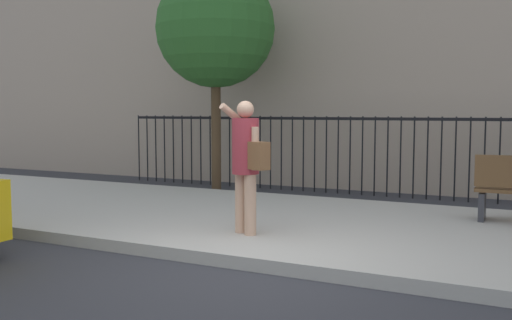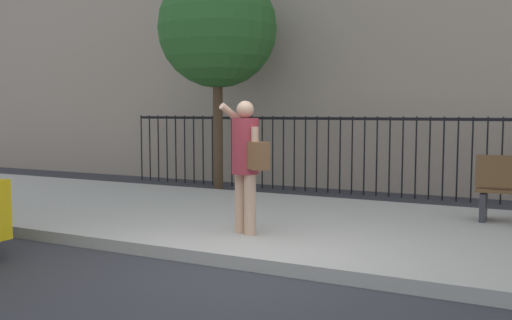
{
  "view_description": "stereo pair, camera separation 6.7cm",
  "coord_description": "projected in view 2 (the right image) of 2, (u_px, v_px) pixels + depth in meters",
  "views": [
    {
      "loc": [
        2.69,
        -5.22,
        1.7
      ],
      "look_at": [
        -0.54,
        1.34,
        1.07
      ],
      "focal_mm": 39.46,
      "sensor_mm": 36.0,
      "label": 1
    },
    {
      "loc": [
        2.75,
        -5.19,
        1.7
      ],
      "look_at": [
        -0.54,
        1.34,
        1.07
      ],
      "focal_mm": 39.46,
      "sensor_mm": 36.0,
      "label": 2
    }
  ],
  "objects": [
    {
      "name": "sidewalk",
      "position": [
        317.0,
        226.0,
        7.95
      ],
      "size": [
        28.0,
        4.4,
        0.15
      ],
      "primitive_type": "cube",
      "color": "#B2ADA3",
      "rests_on": "ground"
    },
    {
      "name": "iron_fence",
      "position": [
        383.0,
        146.0,
        11.16
      ],
      "size": [
        12.03,
        0.04,
        1.6
      ],
      "color": "black",
      "rests_on": "ground"
    },
    {
      "name": "street_tree_near",
      "position": [
        217.0,
        29.0,
        11.62
      ],
      "size": [
        2.47,
        2.47,
        4.66
      ],
      "color": "#4C3823",
      "rests_on": "ground"
    },
    {
      "name": "ground_plane",
      "position": [
        244.0,
        271.0,
        6.0
      ],
      "size": [
        60.0,
        60.0,
        0.0
      ],
      "primitive_type": "plane",
      "color": "#333338"
    },
    {
      "name": "pedestrian_on_phone",
      "position": [
        247.0,
        157.0,
        7.04
      ],
      "size": [
        0.72,
        0.57,
        1.68
      ],
      "color": "tan",
      "rests_on": "sidewalk"
    }
  ]
}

